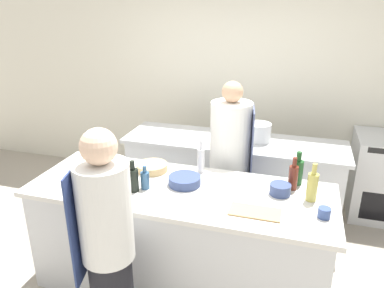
{
  "coord_description": "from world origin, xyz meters",
  "views": [
    {
      "loc": [
        0.87,
        -2.52,
        2.33
      ],
      "look_at": [
        0.0,
        0.35,
        1.17
      ],
      "focal_mm": 35.0,
      "sensor_mm": 36.0,
      "label": 1
    }
  ],
  "objects_px": {
    "bottle_cooking_oil": "(133,179)",
    "bowl_wooden_salad": "(185,181)",
    "chef_at_prep_near": "(108,247)",
    "chef_at_stove": "(230,166)",
    "bottle_water": "(145,180)",
    "stockpot": "(259,132)",
    "bottle_sauce": "(293,177)",
    "bottle_wine": "(312,186)",
    "bowl_mixing_large": "(152,167)",
    "bowl_ceramic_blue": "(93,178)",
    "bottle_olive_oil": "(201,160)",
    "cup": "(324,213)",
    "bottle_vinegar": "(297,171)",
    "bowl_prep_small": "(280,189)"
  },
  "relations": [
    {
      "from": "bottle_wine",
      "to": "bottle_cooking_oil",
      "type": "distance_m",
      "value": 1.36
    },
    {
      "from": "cup",
      "to": "bottle_olive_oil",
      "type": "bearing_deg",
      "value": 155.67
    },
    {
      "from": "bowl_mixing_large",
      "to": "bowl_ceramic_blue",
      "type": "height_order",
      "value": "bowl_ceramic_blue"
    },
    {
      "from": "chef_at_prep_near",
      "to": "bottle_cooking_oil",
      "type": "height_order",
      "value": "chef_at_prep_near"
    },
    {
      "from": "bottle_water",
      "to": "chef_at_stove",
      "type": "bearing_deg",
      "value": 57.93
    },
    {
      "from": "chef_at_prep_near",
      "to": "stockpot",
      "type": "height_order",
      "value": "chef_at_prep_near"
    },
    {
      "from": "bottle_vinegar",
      "to": "cup",
      "type": "relative_size",
      "value": 3.22
    },
    {
      "from": "bottle_water",
      "to": "stockpot",
      "type": "relative_size",
      "value": 0.75
    },
    {
      "from": "bottle_cooking_oil",
      "to": "cup",
      "type": "xyz_separation_m",
      "value": [
        1.43,
        0.02,
        -0.06
      ]
    },
    {
      "from": "bottle_cooking_oil",
      "to": "cup",
      "type": "relative_size",
      "value": 2.93
    },
    {
      "from": "bottle_wine",
      "to": "bottle_water",
      "type": "distance_m",
      "value": 1.28
    },
    {
      "from": "chef_at_prep_near",
      "to": "chef_at_stove",
      "type": "distance_m",
      "value": 1.58
    },
    {
      "from": "bowl_prep_small",
      "to": "bowl_ceramic_blue",
      "type": "bearing_deg",
      "value": -171.44
    },
    {
      "from": "chef_at_prep_near",
      "to": "bottle_olive_oil",
      "type": "height_order",
      "value": "chef_at_prep_near"
    },
    {
      "from": "bottle_wine",
      "to": "bowl_wooden_salad",
      "type": "xyz_separation_m",
      "value": [
        -0.99,
        -0.03,
        -0.08
      ]
    },
    {
      "from": "bottle_cooking_oil",
      "to": "bowl_wooden_salad",
      "type": "xyz_separation_m",
      "value": [
        0.35,
        0.21,
        -0.06
      ]
    },
    {
      "from": "bottle_cooking_oil",
      "to": "bowl_mixing_large",
      "type": "distance_m",
      "value": 0.4
    },
    {
      "from": "bottle_olive_oil",
      "to": "bowl_mixing_large",
      "type": "xyz_separation_m",
      "value": [
        -0.42,
        -0.09,
        -0.09
      ]
    },
    {
      "from": "bottle_cooking_oil",
      "to": "bottle_sauce",
      "type": "bearing_deg",
      "value": 18.24
    },
    {
      "from": "bowl_prep_small",
      "to": "bottle_olive_oil",
      "type": "bearing_deg",
      "value": 163.47
    },
    {
      "from": "bottle_sauce",
      "to": "bottle_wine",
      "type": "bearing_deg",
      "value": -45.43
    },
    {
      "from": "bottle_wine",
      "to": "bottle_cooking_oil",
      "type": "bearing_deg",
      "value": -169.47
    },
    {
      "from": "bowl_ceramic_blue",
      "to": "bottle_cooking_oil",
      "type": "bearing_deg",
      "value": -7.08
    },
    {
      "from": "bottle_vinegar",
      "to": "bottle_sauce",
      "type": "bearing_deg",
      "value": -105.49
    },
    {
      "from": "chef_at_stove",
      "to": "bottle_cooking_oil",
      "type": "xyz_separation_m",
      "value": [
        -0.6,
        -0.9,
        0.2
      ]
    },
    {
      "from": "chef_at_prep_near",
      "to": "bowl_ceramic_blue",
      "type": "distance_m",
      "value": 0.81
    },
    {
      "from": "bottle_sauce",
      "to": "bowl_mixing_large",
      "type": "xyz_separation_m",
      "value": [
        -1.2,
        -0.01,
        -0.08
      ]
    },
    {
      "from": "bottle_sauce",
      "to": "cup",
      "type": "distance_m",
      "value": 0.44
    },
    {
      "from": "bowl_wooden_salad",
      "to": "stockpot",
      "type": "bearing_deg",
      "value": 69.58
    },
    {
      "from": "stockpot",
      "to": "bottle_sauce",
      "type": "bearing_deg",
      "value": -68.25
    },
    {
      "from": "chef_at_stove",
      "to": "bottle_wine",
      "type": "distance_m",
      "value": 1.01
    },
    {
      "from": "chef_at_stove",
      "to": "bottle_vinegar",
      "type": "height_order",
      "value": "chef_at_stove"
    },
    {
      "from": "bowl_mixing_large",
      "to": "bottle_olive_oil",
      "type": "bearing_deg",
      "value": 12.13
    },
    {
      "from": "bowl_mixing_large",
      "to": "bottle_water",
      "type": "bearing_deg",
      "value": -77.05
    },
    {
      "from": "bowl_prep_small",
      "to": "bowl_ceramic_blue",
      "type": "distance_m",
      "value": 1.52
    },
    {
      "from": "chef_at_prep_near",
      "to": "bowl_wooden_salad",
      "type": "distance_m",
      "value": 0.86
    },
    {
      "from": "bottle_olive_oil",
      "to": "bottle_water",
      "type": "bearing_deg",
      "value": -129.71
    },
    {
      "from": "bowl_wooden_salad",
      "to": "bowl_prep_small",
      "type": "bearing_deg",
      "value": 4.45
    },
    {
      "from": "bottle_olive_oil",
      "to": "bowl_ceramic_blue",
      "type": "bearing_deg",
      "value": -151.83
    },
    {
      "from": "chef_at_stove",
      "to": "bottle_sauce",
      "type": "height_order",
      "value": "chef_at_stove"
    },
    {
      "from": "bowl_ceramic_blue",
      "to": "bowl_wooden_salad",
      "type": "height_order",
      "value": "bowl_wooden_salad"
    },
    {
      "from": "bottle_sauce",
      "to": "cup",
      "type": "xyz_separation_m",
      "value": [
        0.23,
        -0.37,
        -0.07
      ]
    },
    {
      "from": "bottle_olive_oil",
      "to": "bowl_wooden_salad",
      "type": "xyz_separation_m",
      "value": [
        -0.06,
        -0.26,
        -0.08
      ]
    },
    {
      "from": "bottle_cooking_oil",
      "to": "stockpot",
      "type": "distance_m",
      "value": 1.61
    },
    {
      "from": "bowl_ceramic_blue",
      "to": "bowl_wooden_salad",
      "type": "xyz_separation_m",
      "value": [
        0.74,
        0.17,
        0.0
      ]
    },
    {
      "from": "bottle_wine",
      "to": "bowl_mixing_large",
      "type": "height_order",
      "value": "bottle_wine"
    },
    {
      "from": "bottle_vinegar",
      "to": "cup",
      "type": "distance_m",
      "value": 0.52
    },
    {
      "from": "chef_at_stove",
      "to": "stockpot",
      "type": "relative_size",
      "value": 6.36
    },
    {
      "from": "chef_at_stove",
      "to": "bottle_wine",
      "type": "relative_size",
      "value": 5.52
    },
    {
      "from": "bottle_vinegar",
      "to": "bowl_mixing_large",
      "type": "distance_m",
      "value": 1.23
    }
  ]
}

